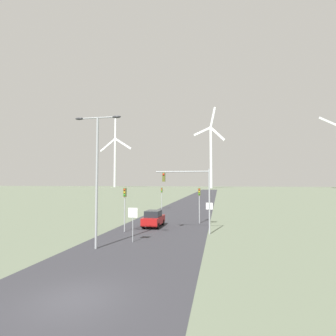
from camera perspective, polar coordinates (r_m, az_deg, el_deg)
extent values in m
plane|color=#5B6651|center=(13.16, -19.66, -25.31)|extent=(600.00, 600.00, 0.00)
cube|color=#2D2D33|center=(59.05, 5.05, -7.95)|extent=(10.00, 240.00, 0.01)
cylinder|color=#93999E|center=(20.77, -15.24, -2.96)|extent=(0.18, 0.18, 10.05)
cylinder|color=#93999E|center=(21.36, -15.05, 10.51)|extent=(3.09, 0.10, 0.10)
ellipsoid|color=#333338|center=(22.06, -18.72, 10.13)|extent=(0.70, 0.32, 0.20)
ellipsoid|color=#333338|center=(20.74, -11.13, 10.87)|extent=(0.70, 0.32, 0.20)
cylinder|color=#93999E|center=(22.70, -7.67, -12.39)|extent=(0.07, 0.07, 2.67)
cube|color=white|center=(22.54, -7.66, -9.61)|extent=(0.81, 0.01, 0.81)
cube|color=red|center=(22.55, -7.65, -9.61)|extent=(0.76, 0.02, 0.76)
cylinder|color=#93999E|center=(32.33, 9.00, -9.87)|extent=(0.07, 0.07, 2.36)
cube|color=white|center=(32.22, 8.99, -8.19)|extent=(0.81, 0.01, 0.81)
cube|color=red|center=(32.23, 8.99, -8.19)|extent=(0.76, 0.02, 0.76)
cylinder|color=#93999E|center=(27.26, -9.41, -8.96)|extent=(0.11, 0.11, 4.42)
cube|color=#4C511E|center=(27.14, -9.37, -5.26)|extent=(0.28, 0.24, 0.90)
sphere|color=red|center=(27.00, -9.47, -4.70)|extent=(0.16, 0.16, 0.16)
sphere|color=gold|center=(27.01, -9.47, -5.27)|extent=(0.16, 0.16, 0.16)
sphere|color=green|center=(27.02, -9.48, -5.84)|extent=(0.16, 0.16, 0.16)
cylinder|color=#93999E|center=(32.53, 6.84, -8.14)|extent=(0.11, 0.11, 4.29)
cube|color=#4C511E|center=(32.43, 6.82, -5.15)|extent=(0.28, 0.24, 0.90)
sphere|color=red|center=(32.29, 6.80, -4.68)|extent=(0.16, 0.16, 0.16)
sphere|color=gold|center=(32.29, 6.80, -5.16)|extent=(0.16, 0.16, 0.16)
sphere|color=green|center=(32.31, 6.81, -5.64)|extent=(0.16, 0.16, 0.16)
cylinder|color=#93999E|center=(49.11, -1.38, -6.62)|extent=(0.11, 0.11, 3.99)
cube|color=#4C511E|center=(49.04, -1.37, -4.82)|extent=(0.28, 0.24, 0.90)
sphere|color=red|center=(48.90, -1.41, -4.51)|extent=(0.16, 0.16, 0.16)
sphere|color=gold|center=(48.91, -1.41, -4.82)|extent=(0.16, 0.16, 0.16)
sphere|color=green|center=(48.92, -1.41, -5.14)|extent=(0.16, 0.16, 0.16)
cylinder|color=#93999E|center=(25.95, 9.00, -7.16)|extent=(0.14, 0.14, 6.31)
cylinder|color=#93999E|center=(26.14, 3.09, -0.79)|extent=(5.34, 0.12, 0.12)
cube|color=#4C511E|center=(26.44, -0.92, -2.01)|extent=(0.28, 0.24, 0.90)
sphere|color=red|center=(26.32, -0.98, -1.42)|extent=(0.18, 0.18, 0.18)
cube|color=maroon|center=(30.10, -3.18, -11.27)|extent=(1.82, 4.11, 0.80)
cube|color=#1E2328|center=(29.86, -3.25, -9.89)|extent=(1.57, 2.11, 0.70)
cylinder|color=black|center=(31.58, -4.09, -11.62)|extent=(0.22, 0.66, 0.66)
cylinder|color=black|center=(31.20, -1.09, -11.73)|extent=(0.22, 0.66, 0.66)
cylinder|color=black|center=(29.17, -5.42, -12.32)|extent=(0.22, 0.66, 0.66)
cylinder|color=black|center=(28.75, -2.18, -12.47)|extent=(0.22, 0.66, 0.66)
cylinder|color=silver|center=(269.45, -11.47, 1.12)|extent=(2.20, 2.20, 49.13)
sphere|color=silver|center=(272.34, -11.41, 6.29)|extent=(2.60, 2.60, 2.60)
cube|color=silver|center=(274.55, -11.39, 8.75)|extent=(1.92, 1.09, 22.66)
cube|color=silver|center=(278.38, -13.02, 4.85)|extent=(19.49, 7.28, 12.94)
cube|color=silver|center=(264.68, -9.74, 5.24)|extent=(19.54, 7.30, 12.84)
cylinder|color=silver|center=(223.56, 9.35, 2.24)|extent=(2.20, 2.20, 51.34)
sphere|color=silver|center=(227.37, 9.29, 8.70)|extent=(2.60, 2.60, 2.60)
cube|color=silver|center=(231.02, 7.39, 7.87)|extent=(14.98, 7.86, 6.34)
cube|color=silver|center=(223.24, 10.78, 7.30)|extent=(12.07, 6.40, 12.86)
cube|color=silver|center=(228.32, 9.76, 10.90)|extent=(5.37, 3.03, 16.61)
cube|color=silver|center=(243.54, 31.50, 8.61)|extent=(15.67, 7.38, 6.95)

